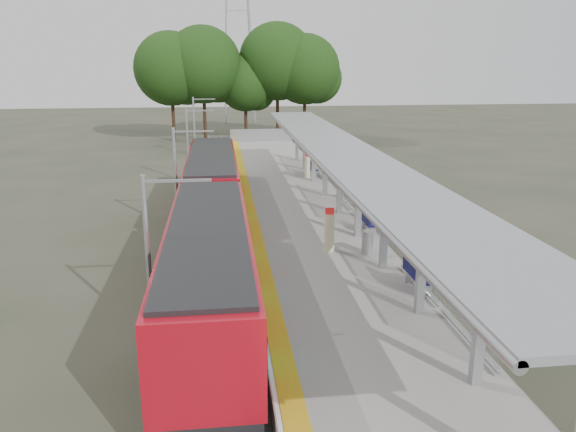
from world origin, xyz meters
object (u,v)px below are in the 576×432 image
Objects in this scene: bench_near at (416,273)px; info_pillar_far at (307,167)px; bench_mid at (367,221)px; bench_far at (311,167)px; litter_bin at (367,242)px; info_pillar_near at (329,232)px; train at (211,213)px.

bench_near is 1.02× the size of info_pillar_far.
bench_mid is (0.11, 6.85, -0.12)m from bench_near.
bench_far is 16.23m from litter_bin.
info_pillar_near is at bearing -133.06° from bench_mid.
litter_bin is (-0.80, -3.02, -0.01)m from bench_mid.
info_pillar_near is (-2.17, 4.34, 0.20)m from bench_near.
bench_mid is 0.86× the size of bench_far.
info_pillar_near reaches higher than bench_near.
bench_far is 0.85× the size of info_pillar_near.
train is at bearing 153.44° from litter_bin.
bench_mid is 12.57m from info_pillar_far.
bench_near is 6.86m from bench_mid.
bench_far is at bearing 63.11° from train.
train is 20.47× the size of bench_mid.
train reaches higher than bench_far.
bench_mid is at bearing 75.20° from litter_bin.
bench_near is 19.41m from info_pillar_far.
bench_near is at bearing -79.83° from litter_bin.
info_pillar_near is at bearing -28.69° from train.
train is at bearing -98.08° from info_pillar_far.
bench_far is 0.94× the size of info_pillar_far.
bench_far is at bearing 80.57° from info_pillar_far.
info_pillar_near is 1.60m from litter_bin.
bench_mid is 13.21m from bench_far.
bench_mid is at bearing 86.95° from bench_near.
info_pillar_near is at bearing -102.89° from bench_far.
info_pillar_near is (4.84, -2.65, -0.25)m from train.
litter_bin is (-0.69, 3.83, -0.13)m from bench_near.
bench_near is 1.08× the size of bench_far.
train reaches higher than bench_mid.
info_pillar_far is 1.75× the size of litter_bin.
litter_bin is at bearing -18.86° from info_pillar_near.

